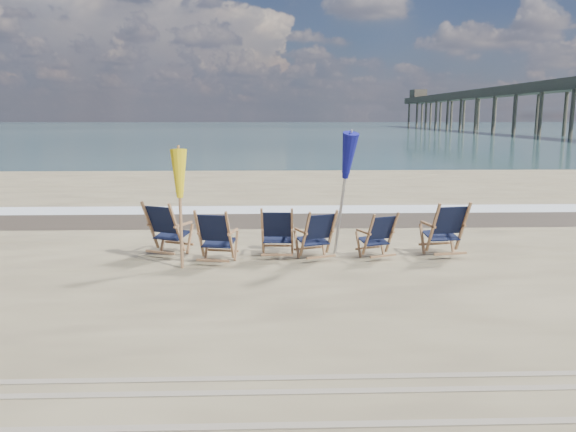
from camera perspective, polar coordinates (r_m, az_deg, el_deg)
name	(u,v)px	position (r m, az deg, el deg)	size (l,w,h in m)	color
ocean	(270,127)	(135.57, -1.83, 8.99)	(400.00, 400.00, 0.00)	#355558
surf_foam	(281,209)	(16.06, -0.74, 0.67)	(200.00, 1.40, 0.01)	silver
wet_sand_strip	(282,219)	(14.58, -0.61, -0.30)	(200.00, 2.60, 0.00)	#42362A
tire_tracks	(306,408)	(5.43, 1.89, -18.88)	(80.00, 1.30, 0.01)	gray
beach_chair_0	(177,230)	(10.70, -11.23, -1.41)	(0.69, 0.77, 1.07)	black
beach_chair_1	(230,238)	(10.05, -5.94, -2.19)	(0.65, 0.73, 1.01)	black
beach_chair_2	(292,233)	(10.44, 0.41, -1.74)	(0.63, 0.71, 0.99)	black
beach_chair_3	(332,234)	(10.44, 4.47, -1.84)	(0.62, 0.69, 0.96)	black
beach_chair_4	(392,235)	(10.68, 10.52, -1.87)	(0.58, 0.65, 0.90)	black
beach_chair_5	(463,229)	(11.08, 17.35, -1.25)	(0.70, 0.78, 1.09)	black
umbrella_yellow	(179,180)	(9.95, -10.97, 3.62)	(0.30, 0.30, 2.06)	#A06F47
umbrella_blue	(343,159)	(10.44, 5.58, 5.83)	(0.30, 0.30, 2.41)	#A5A5AD
fishing_pier	(533,102)	(90.12, 23.65, 10.56)	(4.40, 140.00, 9.30)	brown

